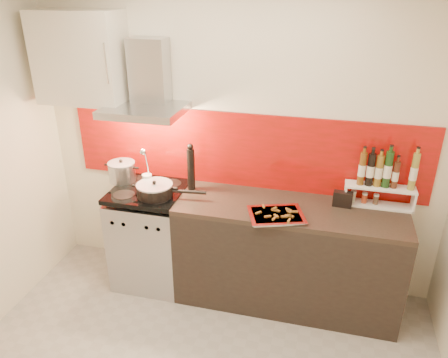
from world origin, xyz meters
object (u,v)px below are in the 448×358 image
(range_stove, at_px, (152,236))
(pepper_mill, at_px, (191,168))
(counter, at_px, (287,255))
(saute_pan, at_px, (156,190))
(stock_pot, at_px, (122,172))
(baking_tray, at_px, (276,215))

(range_stove, height_order, pepper_mill, pepper_mill)
(counter, relative_size, saute_pan, 3.14)
(counter, relative_size, stock_pot, 7.67)
(stock_pot, bearing_deg, baking_tray, -11.47)
(range_stove, relative_size, pepper_mill, 2.23)
(stock_pot, height_order, pepper_mill, pepper_mill)
(stock_pot, relative_size, pepper_mill, 0.58)
(stock_pot, height_order, saute_pan, stock_pot)
(pepper_mill, bearing_deg, range_stove, -161.82)
(baking_tray, bearing_deg, pepper_mill, 158.98)
(saute_pan, xyz_separation_m, pepper_mill, (0.24, 0.21, 0.13))
(stock_pot, xyz_separation_m, saute_pan, (0.39, -0.20, -0.03))
(counter, distance_m, saute_pan, 1.21)
(stock_pot, bearing_deg, counter, -3.85)
(saute_pan, distance_m, pepper_mill, 0.34)
(stock_pot, distance_m, baking_tray, 1.42)
(baking_tray, bearing_deg, saute_pan, 175.24)
(range_stove, relative_size, stock_pot, 3.88)
(range_stove, distance_m, pepper_mill, 0.75)
(counter, relative_size, pepper_mill, 4.41)
(pepper_mill, bearing_deg, stock_pot, -179.03)
(saute_pan, relative_size, pepper_mill, 1.41)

